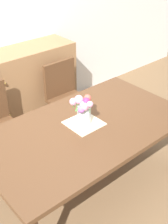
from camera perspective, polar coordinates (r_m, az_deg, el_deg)
The scene contains 6 objects.
ground_plane at distance 3.04m, azimuth 0.26°, elevation -14.02°, with size 12.00×12.00×0.00m, color brown.
dining_table at distance 2.62m, azimuth 0.30°, elevation -4.11°, with size 1.83×1.04×0.72m.
chair_right at distance 3.49m, azimuth -3.48°, elevation 3.36°, with size 0.42×0.42×0.90m.
dresser at distance 3.69m, azimuth -12.05°, elevation 4.04°, with size 1.40×0.47×1.00m.
placemat at distance 2.61m, azimuth 0.00°, elevation -2.16°, with size 0.29×0.29×0.01m, color beige.
flower_vase at distance 2.51m, azimuth -0.21°, elevation 0.63°, with size 0.23×0.22×0.28m.
Camera 1 is at (-1.39, -1.59, 2.19)m, focal length 47.83 mm.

